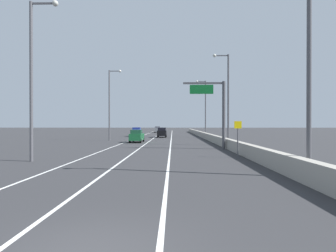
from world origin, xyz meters
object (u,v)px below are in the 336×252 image
object	(u,v)px
lamp_post_right_near	(305,47)
lamp_post_left_near	(34,71)
lamp_post_left_mid	(111,101)
car_gray_0	(157,129)
lamp_post_right_second	(227,94)
car_green_1	(137,136)
overhead_sign_gantry	(217,106)
lamp_post_right_third	(204,105)
car_black_2	(162,132)
car_blue_3	(137,132)
speed_advisory_sign	(238,136)

from	to	relation	value
lamp_post_right_near	lamp_post_left_near	distance (m)	18.08
lamp_post_left_mid	car_gray_0	bearing A→B (deg)	83.17
lamp_post_right_second	car_green_1	distance (m)	14.96
lamp_post_right_near	lamp_post_left_mid	size ratio (longest dim) A/B	1.00
overhead_sign_gantry	lamp_post_left_mid	size ratio (longest dim) A/B	0.63
lamp_post_right_third	car_black_2	world-z (taller)	lamp_post_right_third
car_green_1	car_black_2	bearing A→B (deg)	78.97
overhead_sign_gantry	car_black_2	size ratio (longest dim) A/B	1.69
overhead_sign_gantry	car_blue_3	world-z (taller)	overhead_sign_gantry
car_black_2	car_blue_3	size ratio (longest dim) A/B	0.94
lamp_post_right_third	car_blue_3	distance (m)	16.61
lamp_post_right_near	car_green_1	distance (m)	31.14
lamp_post_left_mid	car_green_1	xyz separation A→B (m)	(4.96, -4.46, -5.76)
overhead_sign_gantry	car_blue_3	bearing A→B (deg)	111.81
speed_advisory_sign	car_blue_3	size ratio (longest dim) A/B	0.63
car_gray_0	car_black_2	xyz separation A→B (m)	(2.75, -33.19, -0.00)
car_gray_0	car_black_2	world-z (taller)	same
lamp_post_right_near	lamp_post_left_mid	xyz separation A→B (m)	(-17.24, 32.49, 0.00)
lamp_post_right_near	lamp_post_left_near	world-z (taller)	same
lamp_post_right_second	car_black_2	world-z (taller)	lamp_post_right_second
lamp_post_right_second	lamp_post_right_third	bearing A→B (deg)	91.03
overhead_sign_gantry	lamp_post_left_near	world-z (taller)	lamp_post_left_near
car_black_2	car_blue_3	distance (m)	7.59
lamp_post_right_second	car_gray_0	world-z (taller)	lamp_post_right_second
lamp_post_right_second	lamp_post_left_mid	distance (m)	20.29
car_green_1	car_black_2	world-z (taller)	car_black_2
lamp_post_right_second	car_gray_0	bearing A→B (deg)	102.19
lamp_post_right_third	lamp_post_left_mid	world-z (taller)	same
overhead_sign_gantry	car_green_1	xyz separation A→B (m)	(-10.37, 11.42, -3.77)
speed_advisory_sign	lamp_post_left_near	distance (m)	16.56
speed_advisory_sign	lamp_post_right_near	bearing A→B (deg)	-80.30
lamp_post_left_near	car_green_1	bearing A→B (deg)	77.77
overhead_sign_gantry	lamp_post_right_near	xyz separation A→B (m)	(1.91, -16.61, 1.99)
lamp_post_right_near	lamp_post_left_near	size ratio (longest dim) A/B	1.00
car_gray_0	car_black_2	distance (m)	33.30
car_black_2	car_gray_0	bearing A→B (deg)	94.74
overhead_sign_gantry	lamp_post_right_third	xyz separation A→B (m)	(1.69, 27.55, 1.99)
lamp_post_left_mid	lamp_post_right_third	bearing A→B (deg)	34.42
speed_advisory_sign	car_black_2	world-z (taller)	speed_advisory_sign
lamp_post_right_second	car_black_2	xyz separation A→B (m)	(-9.25, 22.39, -5.69)
lamp_post_left_near	car_green_1	world-z (taller)	lamp_post_left_near
speed_advisory_sign	car_gray_0	world-z (taller)	speed_advisory_sign
car_gray_0	car_blue_3	size ratio (longest dim) A/B	1.01
car_gray_0	lamp_post_right_near	bearing A→B (deg)	-81.34
lamp_post_left_near	car_gray_0	world-z (taller)	lamp_post_left_near
lamp_post_left_near	car_gray_0	xyz separation A→B (m)	(5.23, 71.66, -5.68)
car_black_2	lamp_post_right_third	bearing A→B (deg)	-2.03
lamp_post_left_near	speed_advisory_sign	bearing A→B (deg)	9.32
lamp_post_left_mid	car_green_1	distance (m)	8.81
car_green_1	car_black_2	size ratio (longest dim) A/B	0.99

